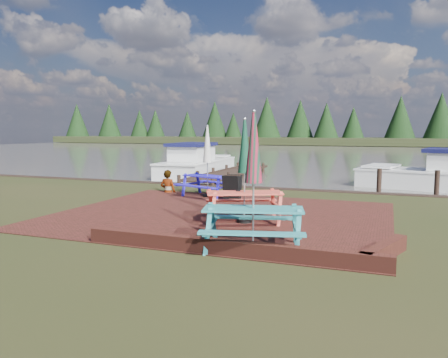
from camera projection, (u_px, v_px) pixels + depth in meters
ground at (207, 223)px, 11.19m from camera, size 120.00×120.00×0.00m
paving at (221, 215)px, 12.12m from camera, size 9.00×7.50×0.02m
brick_wall at (261, 249)px, 8.18m from camera, size 6.21×1.79×0.30m
water at (345, 153)px, 45.58m from camera, size 120.00×60.00×0.02m
far_treeline at (363, 125)px, 72.16m from camera, size 120.00×10.00×8.10m
picnic_table_teal at (253, 202)px, 8.60m from camera, size 2.34×2.19×2.72m
picnic_table_red at (244, 187)px, 11.03m from camera, size 2.43×2.33×2.63m
picnic_table_blue at (207, 172)px, 15.37m from camera, size 2.24×2.11×2.52m
chalkboard at (232, 188)px, 14.36m from camera, size 0.55×0.52×0.89m
jetty at (229, 173)px, 22.89m from camera, size 1.76×9.08×1.00m
boat_jetty at (197, 165)px, 24.60m from camera, size 2.84×7.16×2.04m
person at (168, 170)px, 16.45m from camera, size 0.63×0.41×1.71m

